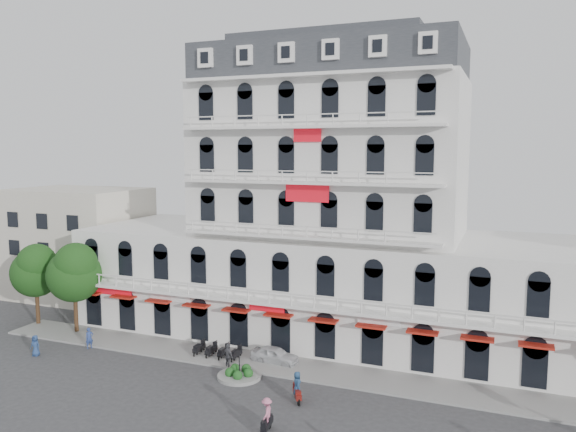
{
  "coord_description": "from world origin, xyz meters",
  "views": [
    {
      "loc": [
        14.56,
        -28.64,
        16.34
      ],
      "look_at": [
        -0.83,
        10.0,
        11.38
      ],
      "focal_mm": 35.0,
      "sensor_mm": 36.0,
      "label": 1
    }
  ],
  "objects": [
    {
      "name": "flank_building_west",
      "position": [
        -30.0,
        20.0,
        6.0
      ],
      "size": [
        14.0,
        10.0,
        12.0
      ],
      "primitive_type": "cube",
      "color": "beige",
      "rests_on": "ground"
    },
    {
      "name": "parked_scooter_row",
      "position": [
        -6.35,
        8.8,
        0.0
      ],
      "size": [
        4.4,
        1.8,
        1.1
      ],
      "primitive_type": null,
      "color": "black",
      "rests_on": "ground"
    },
    {
      "name": "traffic_island",
      "position": [
        -3.0,
        6.0,
        0.26
      ],
      "size": [
        3.2,
        3.2,
        1.6
      ],
      "color": "gray",
      "rests_on": "ground"
    },
    {
      "name": "rider_east",
      "position": [
        2.23,
        3.91,
        1.0
      ],
      "size": [
        1.07,
        1.52,
        2.05
      ],
      "rotation": [
        0.0,
        0.0,
        2.11
      ],
      "color": "maroon",
      "rests_on": "ground"
    },
    {
      "name": "sidewalk",
      "position": [
        0.0,
        9.0,
        0.08
      ],
      "size": [
        53.0,
        4.0,
        0.16
      ],
      "primitive_type": "cube",
      "color": "gray",
      "rests_on": "ground"
    },
    {
      "name": "pedestrian_far",
      "position": [
        -17.19,
        6.79,
        0.87
      ],
      "size": [
        0.67,
        0.76,
        1.75
      ],
      "primitive_type": "imported",
      "rotation": [
        0.0,
        0.0,
        1.06
      ],
      "color": "navy",
      "rests_on": "ground"
    },
    {
      "name": "rider_center",
      "position": [
        2.05,
        -0.53,
        1.12
      ],
      "size": [
        0.75,
        1.7,
        2.14
      ],
      "rotation": [
        0.0,
        0.0,
        4.84
      ],
      "color": "black",
      "rests_on": "ground"
    },
    {
      "name": "pedestrian_left",
      "position": [
        -20.0,
        3.85,
        0.84
      ],
      "size": [
        0.86,
        0.6,
        1.69
      ],
      "primitive_type": "imported",
      "rotation": [
        0.0,
        0.0,
        0.07
      ],
      "color": "navy",
      "rests_on": "ground"
    },
    {
      "name": "pedestrian_mid",
      "position": [
        -4.52,
        7.18,
        0.97
      ],
      "size": [
        1.22,
        0.93,
        1.93
      ],
      "primitive_type": "imported",
      "rotation": [
        0.0,
        0.0,
        2.68
      ],
      "color": "#504F56",
      "rests_on": "ground"
    },
    {
      "name": "ground",
      "position": [
        0.0,
        0.0,
        0.0
      ],
      "size": [
        120.0,
        120.0,
        0.0
      ],
      "primitive_type": "plane",
      "color": "#38383A",
      "rests_on": "ground"
    },
    {
      "name": "tree_west_inner",
      "position": [
        -20.95,
        9.48,
        5.68
      ],
      "size": [
        4.76,
        4.76,
        8.25
      ],
      "color": "#382314",
      "rests_on": "ground"
    },
    {
      "name": "tree_west_outer",
      "position": [
        -25.95,
        9.98,
        5.35
      ],
      "size": [
        4.5,
        4.48,
        7.76
      ],
      "color": "#382314",
      "rests_on": "ground"
    },
    {
      "name": "main_building",
      "position": [
        0.0,
        18.0,
        9.96
      ],
      "size": [
        45.0,
        15.0,
        25.8
      ],
      "color": "silver",
      "rests_on": "ground"
    },
    {
      "name": "parked_car",
      "position": [
        -1.72,
        9.5,
        0.64
      ],
      "size": [
        3.85,
        1.74,
        1.28
      ],
      "primitive_type": "imported",
      "rotation": [
        0.0,
        0.0,
        1.51
      ],
      "color": "silver",
      "rests_on": "ground"
    }
  ]
}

